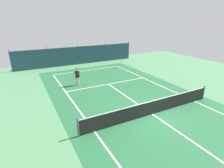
# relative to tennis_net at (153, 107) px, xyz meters

# --- Properties ---
(ground_plane) EXTENTS (36.00, 36.00, 0.00)m
(ground_plane) POSITION_rel_tennis_net_xyz_m (0.00, 0.00, -0.51)
(ground_plane) COLOR #4C8456
(court_surface) EXTENTS (11.02, 26.60, 0.01)m
(court_surface) POSITION_rel_tennis_net_xyz_m (0.00, 0.00, -0.51)
(court_surface) COLOR #236038
(court_surface) RESTS_ON ground
(tennis_net) EXTENTS (10.12, 0.10, 1.10)m
(tennis_net) POSITION_rel_tennis_net_xyz_m (0.00, 0.00, 0.00)
(tennis_net) COLOR black
(tennis_net) RESTS_ON ground
(back_fence) EXTENTS (16.30, 0.98, 2.70)m
(back_fence) POSITION_rel_tennis_net_xyz_m (-0.00, 15.89, 0.16)
(back_fence) COLOR #1E3D4C
(back_fence) RESTS_ON ground
(tennis_player) EXTENTS (0.84, 0.65, 1.64)m
(tennis_player) POSITION_rel_tennis_net_xyz_m (-2.66, 7.55, 0.45)
(tennis_player) COLOR #D8AD8C
(tennis_player) RESTS_ON ground
(tennis_ball_near_player) EXTENTS (0.07, 0.07, 0.07)m
(tennis_ball_near_player) POSITION_rel_tennis_net_xyz_m (3.78, 4.52, -0.48)
(tennis_ball_near_player) COLOR #CCDB33
(tennis_ball_near_player) RESTS_ON ground
(tennis_ball_midcourt) EXTENTS (0.07, 0.07, 0.07)m
(tennis_ball_midcourt) POSITION_rel_tennis_net_xyz_m (-3.33, 4.77, -0.48)
(tennis_ball_midcourt) COLOR #CCDB33
(tennis_ball_midcourt) RESTS_ON ground
(parked_car) EXTENTS (2.21, 4.30, 1.68)m
(parked_car) POSITION_rel_tennis_net_xyz_m (-1.34, 17.57, 0.33)
(parked_car) COLOR black
(parked_car) RESTS_ON ground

